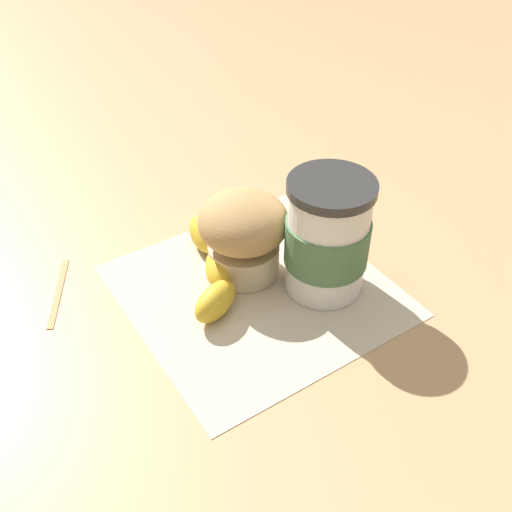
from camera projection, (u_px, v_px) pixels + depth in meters
The scene contains 6 objects.
ground_plane at pixel (256, 291), 0.66m from camera, with size 3.00×3.00×0.00m, color tan.
paper_napkin at pixel (256, 290), 0.66m from camera, with size 0.27×0.27×0.00m, color beige.
coffee_cup at pixel (327, 238), 0.62m from camera, with size 0.09×0.09×0.13m.
muffin at pixel (243, 232), 0.65m from camera, with size 0.10×0.10×0.10m.
banana at pixel (215, 265), 0.66m from camera, with size 0.11×0.16×0.04m.
wooden_stirrer at pixel (58, 292), 0.65m from camera, with size 0.11×0.01×0.00m, color tan.
Camera 1 is at (0.28, 0.39, 0.45)m, focal length 42.00 mm.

